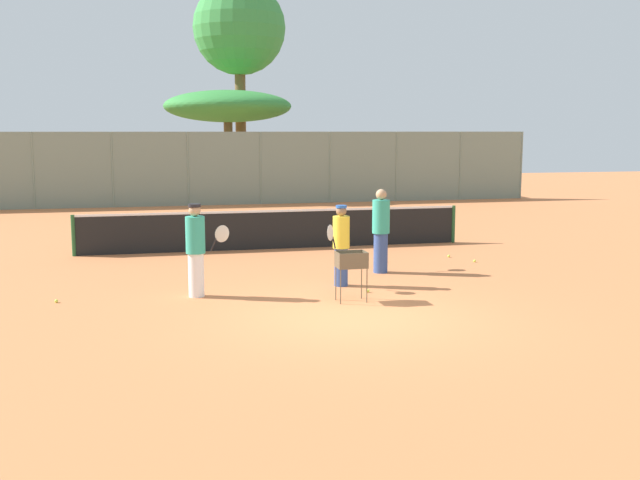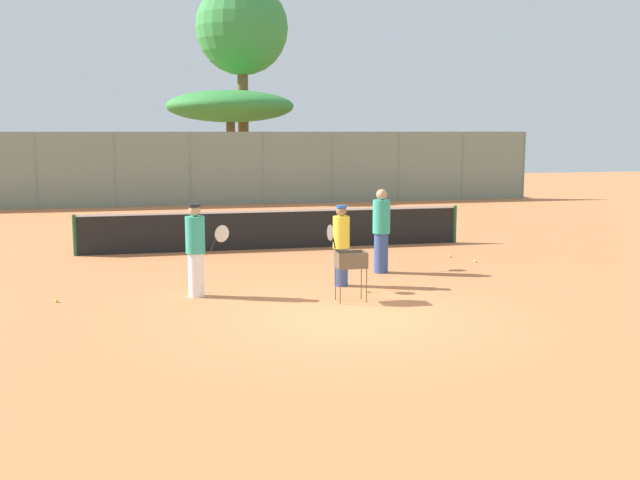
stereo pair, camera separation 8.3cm
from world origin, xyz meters
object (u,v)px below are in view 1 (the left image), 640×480
tennis_net (274,229)px  player_white_outfit (381,230)px  player_red_cap (196,249)px  ball_cart (351,264)px  player_yellow_shirt (341,244)px

tennis_net → player_white_outfit: player_white_outfit is taller
player_red_cap → ball_cart: (2.81, -1.08, -0.22)m
tennis_net → player_red_cap: (-2.48, -5.52, 0.38)m
tennis_net → player_white_outfit: bearing=-65.9°
player_red_cap → player_yellow_shirt: size_ratio=1.08×
player_white_outfit → player_red_cap: bearing=137.1°
tennis_net → ball_cart: tennis_net is taller
ball_cart → tennis_net: bearing=92.8°
tennis_net → player_white_outfit: (1.77, -3.95, 0.42)m
player_white_outfit → ball_cart: 3.03m
player_yellow_shirt → player_white_outfit: bearing=173.4°
player_white_outfit → ball_cart: bearing=178.3°
player_yellow_shirt → ball_cart: (-0.18, -1.42, -0.15)m
player_white_outfit → ball_cart: player_white_outfit is taller
tennis_net → player_yellow_shirt: 5.21m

